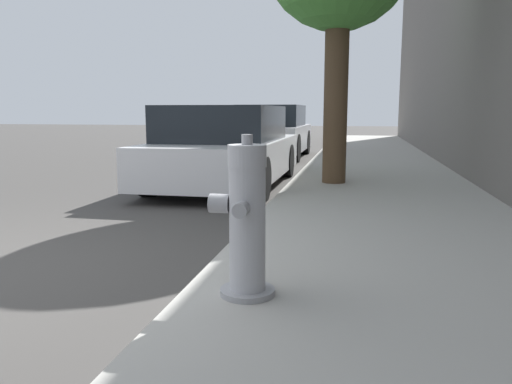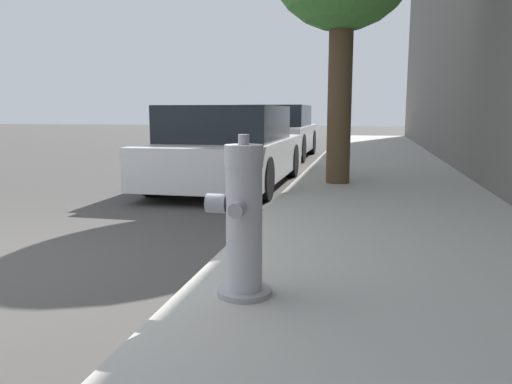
{
  "view_description": "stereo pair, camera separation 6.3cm",
  "coord_description": "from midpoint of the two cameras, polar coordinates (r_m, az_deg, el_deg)",
  "views": [
    {
      "loc": [
        2.63,
        -3.13,
        1.23
      ],
      "look_at": [
        1.83,
        0.83,
        0.57
      ],
      "focal_mm": 35.0,
      "sensor_mm": 36.0,
      "label": 1
    },
    {
      "loc": [
        2.7,
        -3.11,
        1.23
      ],
      "look_at": [
        1.83,
        0.83,
        0.57
      ],
      "focal_mm": 35.0,
      "sensor_mm": 36.0,
      "label": 2
    }
  ],
  "objects": [
    {
      "name": "parked_car_near",
      "position": [
        8.26,
        -2.77,
        5.08
      ],
      "size": [
        1.85,
        4.22,
        1.31
      ],
      "color": "silver",
      "rests_on": "ground_plane"
    },
    {
      "name": "parked_car_mid",
      "position": [
        13.43,
        2.7,
        6.83
      ],
      "size": [
        1.71,
        3.96,
        1.39
      ],
      "color": "#B7B7BC",
      "rests_on": "ground_plane"
    },
    {
      "name": "fire_hydrant",
      "position": [
        2.9,
        -0.86,
        -3.49
      ],
      "size": [
        0.39,
        0.41,
        0.95
      ],
      "color": "#97979C",
      "rests_on": "sidewalk_slab"
    },
    {
      "name": "sidewalk_slab",
      "position": [
        3.34,
        17.52,
        -11.38
      ],
      "size": [
        2.74,
        40.0,
        0.15
      ],
      "color": "#A8A59E",
      "rests_on": "ground_plane"
    }
  ]
}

